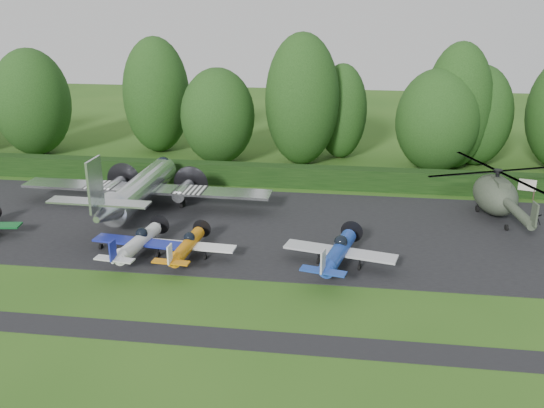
# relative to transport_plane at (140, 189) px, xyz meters

# --- Properties ---
(ground) EXTENTS (160.00, 160.00, 0.00)m
(ground) POSITION_rel_transport_plane_xyz_m (6.17, -12.42, -1.95)
(ground) COLOR #244D15
(ground) RESTS_ON ground
(apron) EXTENTS (70.00, 18.00, 0.01)m
(apron) POSITION_rel_transport_plane_xyz_m (6.17, -2.42, -1.95)
(apron) COLOR black
(apron) RESTS_ON ground
(taxiway_verge) EXTENTS (70.00, 2.00, 0.00)m
(taxiway_verge) POSITION_rel_transport_plane_xyz_m (6.17, -18.42, -1.95)
(taxiway_verge) COLOR black
(taxiway_verge) RESTS_ON ground
(hedgerow) EXTENTS (90.00, 1.60, 2.00)m
(hedgerow) POSITION_rel_transport_plane_xyz_m (6.17, 8.58, -1.95)
(hedgerow) COLOR black
(hedgerow) RESTS_ON ground
(transport_plane) EXTENTS (21.85, 16.76, 7.00)m
(transport_plane) POSITION_rel_transport_plane_xyz_m (0.00, 0.00, 0.00)
(transport_plane) COLOR silver
(transport_plane) RESTS_ON ground
(light_plane_white) EXTENTS (7.09, 7.45, 2.72)m
(light_plane_white) POSITION_rel_transport_plane_xyz_m (3.01, -8.97, -0.82)
(light_plane_white) COLOR silver
(light_plane_white) RESTS_ON ground
(light_plane_orange) EXTENTS (6.57, 6.91, 2.53)m
(light_plane_orange) POSITION_rel_transport_plane_xyz_m (6.49, -8.92, -0.90)
(light_plane_orange) COLOR #CA750B
(light_plane_orange) RESTS_ON ground
(light_plane_blue) EXTENTS (7.69, 8.08, 2.95)m
(light_plane_blue) POSITION_rel_transport_plane_xyz_m (16.90, -8.89, -0.72)
(light_plane_blue) COLOR #1A3C9F
(light_plane_blue) RESTS_ON ground
(helicopter) EXTENTS (12.37, 14.48, 3.98)m
(helicopter) POSITION_rel_transport_plane_xyz_m (29.31, 2.87, 0.19)
(helicopter) COLOR #333D2F
(helicopter) RESTS_ON ground
(sign_board) EXTENTS (3.33, 0.12, 1.87)m
(sign_board) POSITION_rel_transport_plane_xyz_m (32.18, 7.87, -0.69)
(sign_board) COLOR #3F3326
(sign_board) RESTS_ON ground
(tree_0) EXTENTS (7.72, 7.72, 13.76)m
(tree_0) POSITION_rel_transport_plane_xyz_m (12.06, 16.61, 4.91)
(tree_0) COLOR black
(tree_0) RESTS_ON ground
(tree_2) EXTENTS (5.47, 5.47, 10.34)m
(tree_2) POSITION_rel_transport_plane_xyz_m (16.15, 19.66, 3.20)
(tree_2) COLOR black
(tree_2) RESTS_ON ground
(tree_3) EXTENTS (8.39, 8.39, 10.47)m
(tree_3) POSITION_rel_transport_plane_xyz_m (25.88, 15.86, 3.27)
(tree_3) COLOR black
(tree_3) RESTS_ON ground
(tree_4) EXTENTS (8.41, 8.41, 11.82)m
(tree_4) POSITION_rel_transport_plane_xyz_m (-17.91, 16.40, 3.95)
(tree_4) COLOR black
(tree_4) RESTS_ON ground
(tree_6) EXTENTS (7.00, 7.00, 10.54)m
(tree_6) POSITION_rel_transport_plane_xyz_m (30.39, 18.85, 3.31)
(tree_6) COLOR black
(tree_6) RESTS_ON ground
(tree_7) EXTENTS (7.45, 7.45, 12.94)m
(tree_7) POSITION_rel_transport_plane_xyz_m (-4.64, 19.57, 4.50)
(tree_7) COLOR black
(tree_7) RESTS_ON ground
(tree_9) EXTENTS (7.82, 7.82, 10.17)m
(tree_9) POSITION_rel_transport_plane_xyz_m (3.27, 15.65, 3.12)
(tree_9) COLOR black
(tree_9) RESTS_ON ground
(tree_11) EXTENTS (6.81, 6.81, 12.97)m
(tree_11) POSITION_rel_transport_plane_xyz_m (27.92, 17.25, 4.52)
(tree_11) COLOR black
(tree_11) RESTS_ON ground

